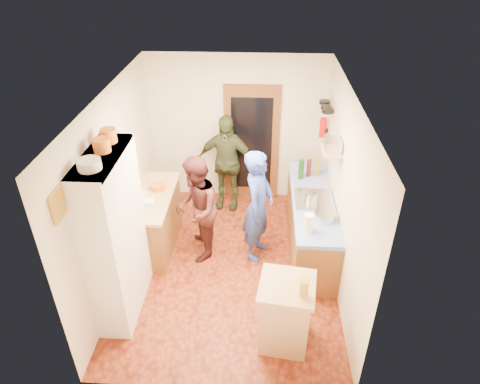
# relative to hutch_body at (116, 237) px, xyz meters

# --- Properties ---
(floor) EXTENTS (3.00, 4.00, 0.02)m
(floor) POSITION_rel_hutch_body_xyz_m (1.30, 0.80, -1.11)
(floor) COLOR brown
(floor) RESTS_ON ground
(ceiling) EXTENTS (3.00, 4.00, 0.02)m
(ceiling) POSITION_rel_hutch_body_xyz_m (1.30, 0.80, 1.51)
(ceiling) COLOR silver
(ceiling) RESTS_ON ground
(wall_back) EXTENTS (3.00, 0.02, 2.60)m
(wall_back) POSITION_rel_hutch_body_xyz_m (1.30, 2.81, 0.20)
(wall_back) COLOR silver
(wall_back) RESTS_ON ground
(wall_front) EXTENTS (3.00, 0.02, 2.60)m
(wall_front) POSITION_rel_hutch_body_xyz_m (1.30, -1.21, 0.20)
(wall_front) COLOR silver
(wall_front) RESTS_ON ground
(wall_left) EXTENTS (0.02, 4.00, 2.60)m
(wall_left) POSITION_rel_hutch_body_xyz_m (-0.21, 0.80, 0.20)
(wall_left) COLOR silver
(wall_left) RESTS_ON ground
(wall_right) EXTENTS (0.02, 4.00, 2.60)m
(wall_right) POSITION_rel_hutch_body_xyz_m (2.81, 0.80, 0.20)
(wall_right) COLOR silver
(wall_right) RESTS_ON ground
(door_frame) EXTENTS (0.95, 0.06, 2.10)m
(door_frame) POSITION_rel_hutch_body_xyz_m (1.55, 2.77, -0.05)
(door_frame) COLOR brown
(door_frame) RESTS_ON ground
(door_glass) EXTENTS (0.70, 0.02, 1.70)m
(door_glass) POSITION_rel_hutch_body_xyz_m (1.55, 2.74, -0.05)
(door_glass) COLOR black
(door_glass) RESTS_ON door_frame
(hutch_body) EXTENTS (0.40, 1.20, 2.20)m
(hutch_body) POSITION_rel_hutch_body_xyz_m (0.00, 0.00, 0.00)
(hutch_body) COLOR white
(hutch_body) RESTS_ON ground
(hutch_top_shelf) EXTENTS (0.40, 1.14, 0.04)m
(hutch_top_shelf) POSITION_rel_hutch_body_xyz_m (0.00, 0.00, 1.08)
(hutch_top_shelf) COLOR white
(hutch_top_shelf) RESTS_ON hutch_body
(plate_stack) EXTENTS (0.24, 0.24, 0.10)m
(plate_stack) POSITION_rel_hutch_body_xyz_m (0.00, -0.31, 1.15)
(plate_stack) COLOR white
(plate_stack) RESTS_ON hutch_top_shelf
(orange_pot_a) EXTENTS (0.19, 0.19, 0.15)m
(orange_pot_a) POSITION_rel_hutch_body_xyz_m (0.00, 0.09, 1.17)
(orange_pot_a) COLOR orange
(orange_pot_a) RESTS_ON hutch_top_shelf
(orange_pot_b) EXTENTS (0.18, 0.18, 0.16)m
(orange_pot_b) POSITION_rel_hutch_body_xyz_m (0.00, 0.32, 1.18)
(orange_pot_b) COLOR orange
(orange_pot_b) RESTS_ON hutch_top_shelf
(left_counter_base) EXTENTS (0.60, 1.40, 0.85)m
(left_counter_base) POSITION_rel_hutch_body_xyz_m (0.10, 1.25, -0.68)
(left_counter_base) COLOR brown
(left_counter_base) RESTS_ON ground
(left_counter_top) EXTENTS (0.64, 1.44, 0.05)m
(left_counter_top) POSITION_rel_hutch_body_xyz_m (0.10, 1.25, -0.23)
(left_counter_top) COLOR tan
(left_counter_top) RESTS_ON left_counter_base
(toaster) EXTENTS (0.26, 0.22, 0.17)m
(toaster) POSITION_rel_hutch_body_xyz_m (0.15, 0.84, -0.11)
(toaster) COLOR white
(toaster) RESTS_ON left_counter_top
(kettle) EXTENTS (0.17, 0.17, 0.17)m
(kettle) POSITION_rel_hutch_body_xyz_m (0.05, 1.04, -0.12)
(kettle) COLOR white
(kettle) RESTS_ON left_counter_top
(orange_bowl) EXTENTS (0.25, 0.25, 0.10)m
(orange_bowl) POSITION_rel_hutch_body_xyz_m (0.18, 1.43, -0.15)
(orange_bowl) COLOR orange
(orange_bowl) RESTS_ON left_counter_top
(chopping_board) EXTENTS (0.35, 0.30, 0.02)m
(chopping_board) POSITION_rel_hutch_body_xyz_m (0.12, 1.75, -0.19)
(chopping_board) COLOR tan
(chopping_board) RESTS_ON left_counter_top
(right_counter_base) EXTENTS (0.60, 2.20, 0.84)m
(right_counter_base) POSITION_rel_hutch_body_xyz_m (2.50, 1.30, -0.68)
(right_counter_base) COLOR brown
(right_counter_base) RESTS_ON ground
(right_counter_top) EXTENTS (0.62, 2.22, 0.06)m
(right_counter_top) POSITION_rel_hutch_body_xyz_m (2.50, 1.30, -0.23)
(right_counter_top) COLOR #0837B9
(right_counter_top) RESTS_ON right_counter_base
(hob) EXTENTS (0.55, 0.58, 0.04)m
(hob) POSITION_rel_hutch_body_xyz_m (2.50, 1.23, -0.18)
(hob) COLOR silver
(hob) RESTS_ON right_counter_top
(pot_on_hob) EXTENTS (0.18, 0.18, 0.12)m
(pot_on_hob) POSITION_rel_hutch_body_xyz_m (2.45, 1.20, -0.10)
(pot_on_hob) COLOR silver
(pot_on_hob) RESTS_ON hob
(bottle_a) EXTENTS (0.10, 0.10, 0.33)m
(bottle_a) POSITION_rel_hutch_body_xyz_m (2.35, 1.87, -0.04)
(bottle_a) COLOR #143F14
(bottle_a) RESTS_ON right_counter_top
(bottle_b) EXTENTS (0.08, 0.08, 0.29)m
(bottle_b) POSITION_rel_hutch_body_xyz_m (2.48, 1.97, -0.06)
(bottle_b) COLOR #591419
(bottle_b) RESTS_ON right_counter_top
(bottle_c) EXTENTS (0.11, 0.11, 0.33)m
(bottle_c) POSITION_rel_hutch_body_xyz_m (2.61, 1.99, -0.03)
(bottle_c) COLOR olive
(bottle_c) RESTS_ON right_counter_top
(paper_towel) EXTENTS (0.12, 0.12, 0.27)m
(paper_towel) POSITION_rel_hutch_body_xyz_m (2.35, 0.49, -0.07)
(paper_towel) COLOR white
(paper_towel) RESTS_ON right_counter_top
(mixing_bowl) EXTENTS (0.35, 0.35, 0.11)m
(mixing_bowl) POSITION_rel_hutch_body_xyz_m (2.60, 0.77, -0.14)
(mixing_bowl) COLOR silver
(mixing_bowl) RESTS_ON right_counter_top
(island_base) EXTENTS (0.62, 0.62, 0.86)m
(island_base) POSITION_rel_hutch_body_xyz_m (2.05, -0.51, -0.67)
(island_base) COLOR tan
(island_base) RESTS_ON ground
(island_top) EXTENTS (0.70, 0.70, 0.05)m
(island_top) POSITION_rel_hutch_body_xyz_m (2.05, -0.51, -0.22)
(island_top) COLOR tan
(island_top) RESTS_ON island_base
(cutting_board) EXTENTS (0.38, 0.32, 0.02)m
(cutting_board) POSITION_rel_hutch_body_xyz_m (2.01, -0.45, -0.21)
(cutting_board) COLOR white
(cutting_board) RESTS_ON island_top
(oil_jar) EXTENTS (0.11, 0.11, 0.20)m
(oil_jar) POSITION_rel_hutch_body_xyz_m (2.21, -0.65, -0.09)
(oil_jar) COLOR #AD9E2D
(oil_jar) RESTS_ON island_top
(pan_rail) EXTENTS (0.02, 0.65, 0.02)m
(pan_rail) POSITION_rel_hutch_body_xyz_m (2.76, 2.33, 0.95)
(pan_rail) COLOR silver
(pan_rail) RESTS_ON wall_right
(pan_hang_a) EXTENTS (0.18, 0.18, 0.05)m
(pan_hang_a) POSITION_rel_hutch_body_xyz_m (2.70, 2.15, 0.82)
(pan_hang_a) COLOR black
(pan_hang_a) RESTS_ON pan_rail
(pan_hang_b) EXTENTS (0.16, 0.16, 0.05)m
(pan_hang_b) POSITION_rel_hutch_body_xyz_m (2.70, 2.35, 0.80)
(pan_hang_b) COLOR black
(pan_hang_b) RESTS_ON pan_rail
(pan_hang_c) EXTENTS (0.17, 0.17, 0.05)m
(pan_hang_c) POSITION_rel_hutch_body_xyz_m (2.70, 2.55, 0.81)
(pan_hang_c) COLOR black
(pan_hang_c) RESTS_ON pan_rail
(wall_shelf) EXTENTS (0.26, 0.42, 0.03)m
(wall_shelf) POSITION_rel_hutch_body_xyz_m (2.67, 1.25, 0.60)
(wall_shelf) COLOR tan
(wall_shelf) RESTS_ON wall_right
(radio) EXTENTS (0.23, 0.31, 0.15)m
(radio) POSITION_rel_hutch_body_xyz_m (2.67, 1.25, 0.69)
(radio) COLOR silver
(radio) RESTS_ON wall_shelf
(ext_bracket) EXTENTS (0.06, 0.10, 0.04)m
(ext_bracket) POSITION_rel_hutch_body_xyz_m (2.77, 2.50, 0.35)
(ext_bracket) COLOR black
(ext_bracket) RESTS_ON wall_right
(fire_extinguisher) EXTENTS (0.11, 0.11, 0.32)m
(fire_extinguisher) POSITION_rel_hutch_body_xyz_m (2.71, 2.50, 0.40)
(fire_extinguisher) COLOR red
(fire_extinguisher) RESTS_ON wall_right
(picture_frame) EXTENTS (0.03, 0.25, 0.30)m
(picture_frame) POSITION_rel_hutch_body_xyz_m (-0.18, -0.75, 0.95)
(picture_frame) COLOR gold
(picture_frame) RESTS_ON wall_left
(person_hob) EXTENTS (0.58, 0.72, 1.73)m
(person_hob) POSITION_rel_hutch_body_xyz_m (1.72, 1.07, -0.23)
(person_hob) COLOR #2D44A0
(person_hob) RESTS_ON ground
(person_left) EXTENTS (0.70, 0.85, 1.63)m
(person_left) POSITION_rel_hutch_body_xyz_m (0.84, 1.09, -0.29)
(person_left) COLOR #451E1C
(person_left) RESTS_ON ground
(person_back) EXTENTS (1.06, 0.57, 1.71)m
(person_back) POSITION_rel_hutch_body_xyz_m (1.14, 2.41, -0.24)
(person_back) COLOR #323C22
(person_back) RESTS_ON ground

